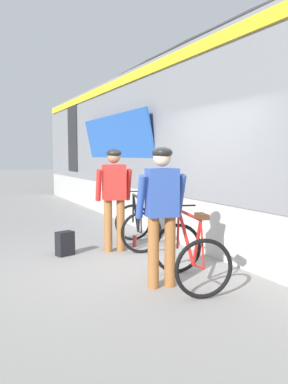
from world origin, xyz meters
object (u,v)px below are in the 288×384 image
object	(u,v)px
bicycle_far_red	(190,254)
cyclist_far_in_blue	(162,204)
bicycle_near_black	(137,225)
cyclist_near_in_red	(114,191)
backpack_on_platform	(65,244)
water_bottle_near_the_bikes	(135,241)
train_car	(247,139)

from	to	relation	value
bicycle_far_red	cyclist_far_in_blue	bearing A→B (deg)	167.16
bicycle_far_red	bicycle_near_black	bearing A→B (deg)	82.63
cyclist_far_in_blue	bicycle_far_red	distance (m)	0.75
bicycle_near_black	cyclist_far_in_blue	bearing A→B (deg)	-106.82
cyclist_near_in_red	backpack_on_platform	distance (m)	1.20
cyclist_near_in_red	cyclist_far_in_blue	size ratio (longest dim) A/B	1.00
cyclist_far_in_blue	backpack_on_platform	size ratio (longest dim) A/B	4.40
backpack_on_platform	water_bottle_near_the_bikes	world-z (taller)	backpack_on_platform
train_car	water_bottle_near_the_bikes	distance (m)	2.98
train_car	bicycle_far_red	xyz separation A→B (m)	(-2.55, -1.97, -1.56)
cyclist_near_in_red	water_bottle_near_the_bikes	bearing A→B (deg)	20.27
cyclist_far_in_blue	water_bottle_near_the_bikes	distance (m)	2.43
train_car	backpack_on_platform	bearing A→B (deg)	176.97
backpack_on_platform	cyclist_near_in_red	bearing A→B (deg)	-23.93
bicycle_near_black	bicycle_far_red	xyz separation A→B (m)	(-0.29, -2.23, 0.00)
train_car	cyclist_far_in_blue	world-z (taller)	train_car
bicycle_far_red	cyclist_near_in_red	bearing A→B (deg)	95.98
cyclist_far_in_blue	bicycle_near_black	distance (m)	2.34
cyclist_near_in_red	train_car	bearing A→B (deg)	-2.09
train_car	bicycle_near_black	size ratio (longest dim) A/B	16.80
bicycle_near_black	water_bottle_near_the_bikes	bearing A→B (deg)	176.57
train_car	water_bottle_near_the_bikes	bearing A→B (deg)	173.34
cyclist_near_in_red	bicycle_far_red	xyz separation A→B (m)	(0.22, -2.07, -0.65)
cyclist_far_in_blue	water_bottle_near_the_bikes	xyz separation A→B (m)	(0.60, 2.15, -0.95)
train_car	cyclist_near_in_red	distance (m)	2.92
train_car	bicycle_near_black	distance (m)	2.76
cyclist_far_in_blue	bicycle_far_red	size ratio (longest dim) A/B	1.46
cyclist_near_in_red	backpack_on_platform	xyz separation A→B (m)	(-0.84, 0.09, -0.85)
train_car	cyclist_near_in_red	world-z (taller)	train_car
cyclist_far_in_blue	bicycle_near_black	xyz separation A→B (m)	(0.65, 2.15, -0.65)
water_bottle_near_the_bikes	bicycle_far_red	bearing A→B (deg)	-96.13
cyclist_far_in_blue	water_bottle_near_the_bikes	bearing A→B (deg)	74.40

